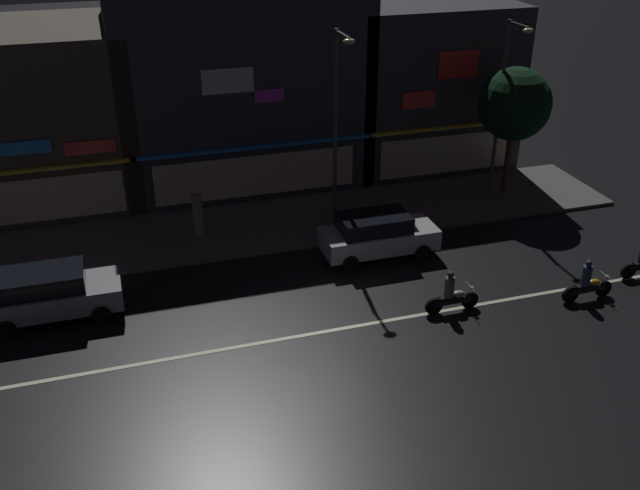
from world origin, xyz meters
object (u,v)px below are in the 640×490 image
pedestrian_on_sidewalk (198,214)px  motorcycle_trailing_far (587,283)px  parked_car_near_kerb (50,293)px  traffic_cone (348,249)px  streetlamp_east (503,97)px  streetlamp_mid (337,117)px  parked_car_trailing (377,234)px  motorcycle_lead (451,295)px

pedestrian_on_sidewalk → motorcycle_trailing_far: pedestrian_on_sidewalk is taller
parked_car_near_kerb → traffic_cone: size_ratio=7.82×
parked_car_near_kerb → motorcycle_trailing_far: bearing=166.2°
pedestrian_on_sidewalk → traffic_cone: (5.12, -3.18, -0.76)m
parked_car_near_kerb → streetlamp_east: bearing=-166.5°
pedestrian_on_sidewalk → streetlamp_east: bearing=134.9°
traffic_cone → streetlamp_mid: bearing=82.5°
streetlamp_mid → motorcycle_trailing_far: size_ratio=4.07×
parked_car_near_kerb → motorcycle_trailing_far: parked_car_near_kerb is taller
streetlamp_mid → traffic_cone: bearing=-97.5°
parked_car_near_kerb → parked_car_trailing: same height
streetlamp_mid → parked_car_near_kerb: (-10.81, -3.51, -3.79)m
traffic_cone → streetlamp_east: bearing=23.0°
pedestrian_on_sidewalk → traffic_cone: bearing=102.3°
streetlamp_east → pedestrian_on_sidewalk: bearing=-179.2°
motorcycle_trailing_far → traffic_cone: size_ratio=3.45×
parked_car_near_kerb → traffic_cone: bearing=-174.2°
motorcycle_lead → parked_car_trailing: bearing=-77.1°
streetlamp_mid → motorcycle_lead: (1.65, -7.04, -4.02)m
streetlamp_mid → parked_car_trailing: (0.75, -2.67, -3.79)m
streetlamp_mid → traffic_cone: size_ratio=14.06×
motorcycle_trailing_far → traffic_cone: motorcycle_trailing_far is taller
motorcycle_lead → traffic_cone: (-1.97, 4.59, -0.36)m
streetlamp_east → motorcycle_trailing_far: 9.54m
motorcycle_lead → motorcycle_trailing_far: (4.69, -0.66, 0.00)m
pedestrian_on_sidewalk → parked_car_trailing: size_ratio=0.45×
streetlamp_mid → motorcycle_lead: streetlamp_mid is taller
motorcycle_lead → motorcycle_trailing_far: same height
streetlamp_east → parked_car_trailing: bearing=-152.4°
pedestrian_on_sidewalk → motorcycle_trailing_far: size_ratio=1.02×
streetlamp_east → pedestrian_on_sidewalk: streetlamp_east is taller
streetlamp_east → motorcycle_lead: (-5.95, -7.95, -3.90)m
parked_car_trailing → motorcycle_trailing_far: bearing=-42.0°
motorcycle_trailing_far → parked_car_trailing: bearing=-37.8°
parked_car_trailing → motorcycle_lead: bearing=-78.4°
streetlamp_mid → motorcycle_trailing_far: streetlamp_mid is taller
parked_car_trailing → traffic_cone: size_ratio=7.82×
pedestrian_on_sidewalk → motorcycle_lead: bearing=86.5°
streetlamp_mid → pedestrian_on_sidewalk: (-5.45, 0.74, -3.63)m
pedestrian_on_sidewalk → parked_car_trailing: (6.20, -3.41, -0.16)m
streetlamp_mid → streetlamp_east: (7.60, 0.91, -0.12)m
motorcycle_trailing_far → motorcycle_lead: bearing=-3.8°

